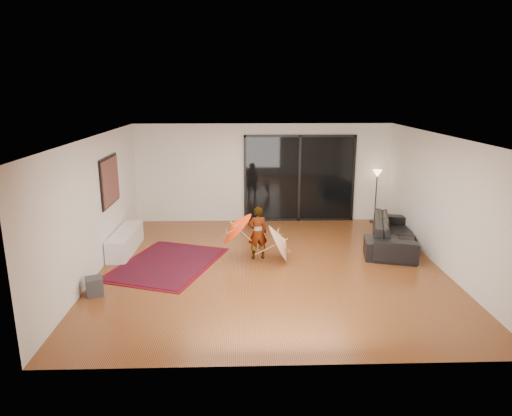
{
  "coord_description": "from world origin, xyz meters",
  "views": [
    {
      "loc": [
        -0.58,
        -8.86,
        3.59
      ],
      "look_at": [
        -0.29,
        0.67,
        1.1
      ],
      "focal_mm": 32.0,
      "sensor_mm": 36.0,
      "label": 1
    }
  ],
  "objects_px": {
    "media_console": "(125,241)",
    "sofa": "(394,233)",
    "ottoman": "(382,249)",
    "child": "(258,233)"
  },
  "relations": [
    {
      "from": "ottoman",
      "to": "child",
      "type": "relative_size",
      "value": 0.62
    },
    {
      "from": "sofa",
      "to": "child",
      "type": "height_order",
      "value": "child"
    },
    {
      "from": "media_console",
      "to": "child",
      "type": "relative_size",
      "value": 1.48
    },
    {
      "from": "sofa",
      "to": "child",
      "type": "bearing_deg",
      "value": 116.88
    },
    {
      "from": "sofa",
      "to": "ottoman",
      "type": "xyz_separation_m",
      "value": [
        -0.48,
        -0.66,
        -0.14
      ]
    },
    {
      "from": "sofa",
      "to": "ottoman",
      "type": "bearing_deg",
      "value": 159.51
    },
    {
      "from": "media_console",
      "to": "ottoman",
      "type": "relative_size",
      "value": 2.4
    },
    {
      "from": "media_console",
      "to": "sofa",
      "type": "distance_m",
      "value": 6.2
    },
    {
      "from": "media_console",
      "to": "sofa",
      "type": "height_order",
      "value": "sofa"
    },
    {
      "from": "media_console",
      "to": "ottoman",
      "type": "bearing_deg",
      "value": -5.08
    }
  ]
}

